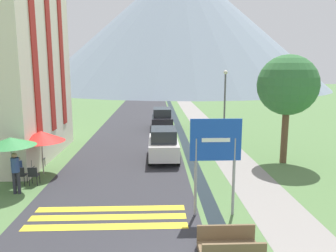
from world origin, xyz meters
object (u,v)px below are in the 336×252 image
object	(u,v)px
cafe_chair_near_right	(21,174)
cafe_chair_near_left	(33,174)
parked_car_near	(163,144)
parked_car_far	(162,119)
cafe_chair_far_left	(38,158)
person_standing_terrace	(16,170)
cafe_umbrella_front_green	(10,142)
footbridge	(230,248)
person_seated_far	(20,167)
cafe_chair_far_right	(40,158)
road_sign	(215,151)
streetlamp	(225,100)
tree_by_path	(288,86)
cafe_chair_middle	(28,166)
cafe_umbrella_middle_red	(41,136)

from	to	relation	value
cafe_chair_near_right	cafe_chair_near_left	distance (m)	0.56
parked_car_near	parked_car_far	size ratio (longest dim) A/B	0.93
cafe_chair_far_left	person_standing_terrace	size ratio (longest dim) A/B	0.49
cafe_umbrella_front_green	parked_car_far	bearing A→B (deg)	65.30
footbridge	cafe_chair_far_left	size ratio (longest dim) A/B	2.00
cafe_chair_near_right	cafe_chair_near_left	world-z (taller)	same
cafe_chair_near_right	person_seated_far	bearing A→B (deg)	84.60
cafe_chair_far_left	person_seated_far	bearing A→B (deg)	-118.41
person_standing_terrace	footbridge	bearing A→B (deg)	-31.95
cafe_chair_far_right	footbridge	bearing A→B (deg)	-66.34
road_sign	person_seated_far	world-z (taller)	road_sign
cafe_chair_near_left	person_seated_far	bearing A→B (deg)	139.05
footbridge	cafe_chair_far_left	world-z (taller)	cafe_chair_far_left
cafe_chair_near_left	person_seated_far	size ratio (longest dim) A/B	0.70
streetlamp	tree_by_path	size ratio (longest dim) A/B	0.85
parked_car_near	cafe_chair_middle	world-z (taller)	parked_car_near
footbridge	cafe_umbrella_front_green	world-z (taller)	cafe_umbrella_front_green
cafe_chair_near_right	cafe_umbrella_front_green	xyz separation A→B (m)	(-0.00, -0.72, 1.64)
cafe_umbrella_middle_red	parked_car_far	bearing A→B (deg)	62.91
cafe_chair_near_right	tree_by_path	bearing A→B (deg)	-14.89
cafe_umbrella_front_green	cafe_chair_far_right	bearing A→B (deg)	91.33
parked_car_far	cafe_chair_far_right	bearing A→B (deg)	-121.37
parked_car_far	tree_by_path	xyz separation A→B (m)	(6.50, -10.32, 3.32)
cafe_chair_far_left	person_standing_terrace	xyz separation A→B (m)	(0.38, -3.64, 0.51)
cafe_umbrella_middle_red	cafe_chair_near_left	bearing A→B (deg)	-85.86
cafe_umbrella_front_green	person_standing_terrace	distance (m)	1.18
footbridge	streetlamp	xyz separation A→B (m)	(2.68, 13.79, 2.75)
cafe_chair_near_left	tree_by_path	xyz separation A→B (m)	(12.46, 3.17, 3.72)
cafe_chair_near_right	cafe_chair_far_right	distance (m)	2.63
parked_car_near	person_standing_terrace	bearing A→B (deg)	-141.42
cafe_chair_far_right	tree_by_path	bearing A→B (deg)	-17.82
cafe_umbrella_middle_red	parked_car_near	bearing A→B (deg)	21.72
road_sign	cafe_chair_middle	size ratio (longest dim) A/B	4.07
tree_by_path	parked_car_far	bearing A→B (deg)	122.19
cafe_chair_near_right	cafe_chair_far_right	xyz separation A→B (m)	(-0.08, 2.63, 0.00)
person_seated_far	streetlamp	bearing A→B (deg)	33.93
parked_car_far	person_seated_far	xyz separation A→B (m)	(-6.77, -12.88, -0.24)
footbridge	person_seated_far	distance (m)	10.48
cafe_chair_far_right	cafe_chair_near_left	size ratio (longest dim) A/B	1.00
cafe_chair_middle	streetlamp	xyz separation A→B (m)	(10.81, 6.78, 2.47)
cafe_chair_middle	cafe_chair_far_left	size ratio (longest dim) A/B	1.00
cafe_chair_near_right	cafe_chair_near_left	xyz separation A→B (m)	(0.56, -0.03, 0.00)
road_sign	footbridge	world-z (taller)	road_sign
parked_car_far	cafe_chair_far_left	world-z (taller)	parked_car_far
road_sign	cafe_umbrella_front_green	xyz separation A→B (m)	(-8.04, 2.55, -0.18)
footbridge	parked_car_near	world-z (taller)	parked_car_near
parked_car_near	cafe_umbrella_front_green	bearing A→B (deg)	-143.88
cafe_chair_near_right	cafe_chair_far_right	size ratio (longest dim) A/B	1.00
parked_car_far	cafe_umbrella_middle_red	xyz separation A→B (m)	(-6.08, -11.88, 0.99)
cafe_chair_far_right	cafe_chair_near_left	world-z (taller)	same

